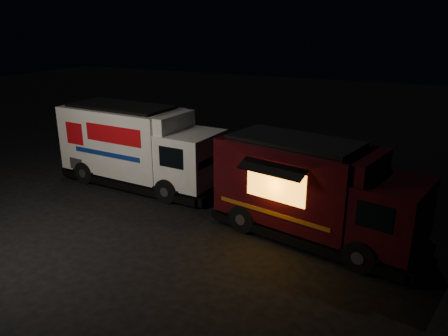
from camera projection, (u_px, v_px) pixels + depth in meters
ground at (160, 226)px, 14.22m from camera, size 80.00×80.00×0.00m
white_truck at (141, 147)px, 17.41m from camera, size 7.20×2.88×3.20m
red_truck at (317, 192)px, 13.06m from camera, size 6.84×3.71×3.02m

